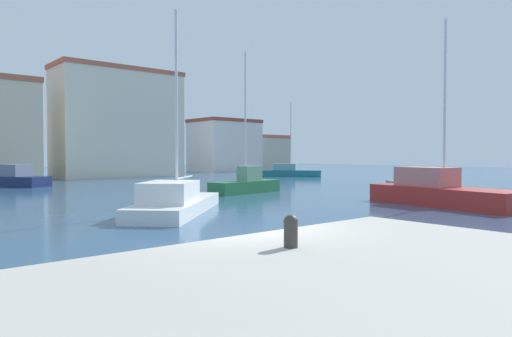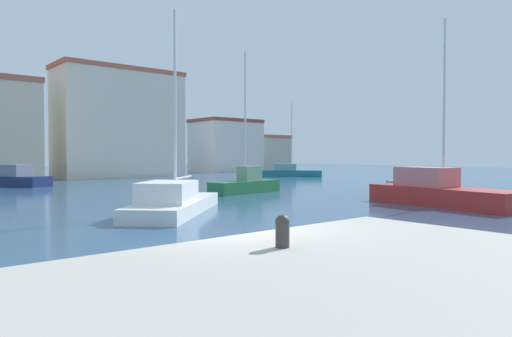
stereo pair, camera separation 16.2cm
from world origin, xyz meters
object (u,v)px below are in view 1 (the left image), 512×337
Objects in this scene: mooring_bollard at (291,230)px; sailboat_green_mid_harbor at (246,184)px; sailboat_teal_near_pier at (289,172)px; motorboat_grey_outer_mooring at (412,185)px; sailboat_red_behind_lamppost at (440,192)px; motorboat_navy_center_channel at (13,179)px; sailboat_white_far_right at (175,201)px.

sailboat_green_mid_harbor is (14.45, 18.76, -0.75)m from mooring_bollard.
sailboat_teal_near_pier is at bearing 45.42° from mooring_bollard.
motorboat_grey_outer_mooring is (23.07, 11.75, -0.86)m from mooring_bollard.
sailboat_red_behind_lamppost is 0.99× the size of sailboat_green_mid_harbor.
sailboat_teal_near_pier reaches higher than mooring_bollard.
sailboat_green_mid_harbor is 20.07m from motorboat_navy_center_channel.
motorboat_navy_center_channel is (-12.71, 29.46, -0.07)m from sailboat_red_behind_lamppost.
sailboat_green_mid_harbor is at bearing 52.38° from mooring_bollard.
motorboat_grey_outer_mooring is at bearing -114.77° from sailboat_teal_near_pier.
sailboat_red_behind_lamppost is 12.39m from sailboat_green_mid_harbor.
sailboat_red_behind_lamppost is at bearing -77.91° from sailboat_green_mid_harbor.
motorboat_grey_outer_mooring is at bearing 40.36° from sailboat_red_behind_lamppost.
mooring_bollard is 0.05× the size of sailboat_red_behind_lamppost.
mooring_bollard is 0.05× the size of sailboat_green_mid_harbor.
sailboat_green_mid_harbor is at bearing 35.10° from sailboat_white_far_right.
sailboat_red_behind_lamppost is (17.05, 6.64, -0.68)m from mooring_bollard.
motorboat_navy_center_channel is at bearing 92.08° from sailboat_white_far_right.
sailboat_green_mid_harbor is at bearing 140.90° from motorboat_grey_outer_mooring.
sailboat_red_behind_lamppost is (11.84, -5.62, 0.15)m from sailboat_white_far_right.
sailboat_white_far_right is 11.30m from sailboat_green_mid_harbor.
motorboat_grey_outer_mooring is 24.14m from sailboat_teal_near_pier.
sailboat_green_mid_harbor is 1.08× the size of sailboat_teal_near_pier.
sailboat_teal_near_pier is (27.97, 21.41, 0.04)m from sailboat_white_far_right.
sailboat_white_far_right is at bearing 66.99° from mooring_bollard.
motorboat_navy_center_channel is (4.34, 36.10, -0.76)m from mooring_bollard.
sailboat_red_behind_lamppost is at bearing -120.83° from sailboat_teal_near_pier.
sailboat_red_behind_lamppost is 32.08m from motorboat_navy_center_channel.
sailboat_white_far_right is 35.23m from sailboat_teal_near_pier.
motorboat_navy_center_channel reaches higher than motorboat_grey_outer_mooring.
motorboat_navy_center_channel reaches higher than mooring_bollard.
motorboat_navy_center_channel is 28.94m from sailboat_teal_near_pier.
sailboat_red_behind_lamppost is at bearing 21.27° from mooring_bollard.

